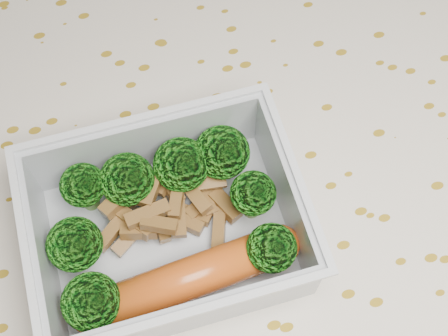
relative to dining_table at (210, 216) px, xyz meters
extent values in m
cube|color=brown|center=(0.00, 0.00, 0.06)|extent=(1.40, 0.90, 0.04)
cube|color=beige|center=(0.00, 0.00, 0.09)|extent=(1.46, 0.96, 0.01)
cube|color=silver|center=(-0.04, -0.04, 0.09)|extent=(0.17, 0.13, 0.00)
cube|color=silver|center=(-0.04, 0.02, 0.12)|extent=(0.17, 0.00, 0.06)
cube|color=silver|center=(-0.04, -0.11, 0.12)|extent=(0.17, 0.00, 0.06)
cube|color=silver|center=(0.04, -0.04, 0.12)|extent=(0.00, 0.12, 0.06)
cube|color=silver|center=(-0.12, -0.04, 0.12)|extent=(0.00, 0.12, 0.06)
cube|color=silver|center=(-0.04, 0.03, 0.15)|extent=(0.18, 0.01, 0.00)
cube|color=silver|center=(-0.04, -0.11, 0.15)|extent=(0.18, 0.01, 0.00)
cube|color=silver|center=(0.05, -0.04, 0.15)|extent=(0.01, 0.13, 0.00)
cube|color=silver|center=(-0.13, -0.04, 0.15)|extent=(0.01, 0.13, 0.00)
cylinder|color=#608C3F|center=(-0.09, 0.00, 0.10)|extent=(0.01, 0.01, 0.02)
ellipsoid|color=#2C8317|center=(-0.09, 0.00, 0.13)|extent=(0.03, 0.03, 0.03)
cylinder|color=#608C3F|center=(-0.06, 0.00, 0.10)|extent=(0.01, 0.01, 0.02)
ellipsoid|color=#2C8317|center=(-0.06, 0.00, 0.12)|extent=(0.04, 0.04, 0.03)
cylinder|color=#608C3F|center=(-0.02, 0.00, 0.10)|extent=(0.01, 0.01, 0.02)
ellipsoid|color=#2C8317|center=(-0.02, 0.00, 0.12)|extent=(0.04, 0.04, 0.03)
cylinder|color=#608C3F|center=(0.01, 0.00, 0.10)|extent=(0.01, 0.01, 0.02)
ellipsoid|color=#2C8317|center=(0.01, 0.00, 0.12)|extent=(0.04, 0.04, 0.03)
cylinder|color=#608C3F|center=(-0.10, -0.04, 0.10)|extent=(0.01, 0.01, 0.02)
ellipsoid|color=#2C8317|center=(-0.10, -0.04, 0.12)|extent=(0.04, 0.04, 0.03)
cylinder|color=#608C3F|center=(0.02, -0.04, 0.10)|extent=(0.01, 0.01, 0.02)
ellipsoid|color=#2C8317|center=(0.02, -0.04, 0.13)|extent=(0.03, 0.03, 0.03)
cylinder|color=#608C3F|center=(-0.10, -0.08, 0.10)|extent=(0.01, 0.01, 0.02)
ellipsoid|color=#2C8317|center=(-0.10, -0.08, 0.12)|extent=(0.04, 0.04, 0.03)
cylinder|color=#608C3F|center=(0.02, -0.08, 0.10)|extent=(0.01, 0.01, 0.02)
ellipsoid|color=#2C8317|center=(0.02, -0.08, 0.13)|extent=(0.03, 0.03, 0.03)
cube|color=brown|center=(-0.05, -0.01, 0.12)|extent=(0.02, 0.03, 0.01)
cube|color=brown|center=(-0.02, -0.03, 0.10)|extent=(0.03, 0.02, 0.01)
cube|color=brown|center=(-0.05, -0.04, 0.12)|extent=(0.03, 0.02, 0.01)
cube|color=brown|center=(-0.07, -0.02, 0.12)|extent=(0.02, 0.02, 0.01)
cube|color=brown|center=(0.00, -0.05, 0.10)|extent=(0.02, 0.03, 0.01)
cube|color=brown|center=(-0.03, -0.03, 0.12)|extent=(0.02, 0.03, 0.01)
cube|color=brown|center=(-0.08, -0.03, 0.11)|extent=(0.03, 0.02, 0.01)
cube|color=brown|center=(-0.01, -0.01, 0.10)|extent=(0.01, 0.02, 0.01)
cube|color=brown|center=(-0.01, -0.03, 0.10)|extent=(0.03, 0.02, 0.01)
cube|color=brown|center=(0.00, -0.02, 0.11)|extent=(0.03, 0.01, 0.01)
cube|color=brown|center=(-0.03, -0.04, 0.10)|extent=(0.03, 0.03, 0.01)
cube|color=brown|center=(-0.07, -0.04, 0.10)|extent=(0.03, 0.03, 0.01)
cube|color=brown|center=(0.00, -0.03, 0.10)|extent=(0.02, 0.03, 0.01)
cube|color=brown|center=(-0.04, -0.03, 0.10)|extent=(0.01, 0.03, 0.01)
cube|color=brown|center=(-0.03, -0.03, 0.11)|extent=(0.02, 0.03, 0.01)
cube|color=brown|center=(-0.06, -0.03, 0.11)|extent=(0.03, 0.03, 0.01)
cube|color=brown|center=(-0.07, 0.00, 0.10)|extent=(0.02, 0.03, 0.01)
cube|color=brown|center=(-0.06, -0.04, 0.11)|extent=(0.03, 0.02, 0.01)
cube|color=brown|center=(-0.01, -0.03, 0.10)|extent=(0.01, 0.02, 0.01)
cube|color=brown|center=(-0.01, -0.01, 0.10)|extent=(0.03, 0.03, 0.01)
cube|color=brown|center=(-0.01, -0.02, 0.11)|extent=(0.02, 0.03, 0.01)
cube|color=brown|center=(-0.05, -0.03, 0.12)|extent=(0.03, 0.01, 0.01)
cube|color=brown|center=(-0.03, -0.01, 0.11)|extent=(0.02, 0.02, 0.01)
cube|color=brown|center=(-0.03, -0.01, 0.11)|extent=(0.02, 0.03, 0.01)
cylinder|color=#BC4C14|center=(-0.04, -0.08, 0.11)|extent=(0.13, 0.04, 0.03)
sphere|color=#BC4C14|center=(0.03, -0.08, 0.11)|extent=(0.03, 0.03, 0.03)
sphere|color=#BC4C14|center=(-0.10, -0.09, 0.11)|extent=(0.03, 0.03, 0.03)
camera|label=1|loc=(-0.04, -0.19, 0.52)|focal=50.00mm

